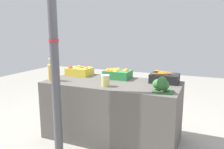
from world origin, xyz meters
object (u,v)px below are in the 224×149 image
object	(u,v)px
apple_crate	(79,71)
juice_bottle_cloudy	(56,73)
support_pole	(54,50)
orange_crate	(117,73)
carrot_crate	(165,78)
pickle_jar	(105,81)
broccoli_pile	(161,85)
juice_bottle_golden	(50,71)

from	to	relation	value
apple_crate	juice_bottle_cloudy	xyz separation A→B (m)	(-0.06, -0.48, 0.04)
support_pole	orange_crate	size ratio (longest dim) A/B	6.84
carrot_crate	orange_crate	bearing A→B (deg)	-179.64
support_pole	juice_bottle_cloudy	distance (m)	0.59
apple_crate	pickle_jar	bearing A→B (deg)	-35.91
pickle_jar	broccoli_pile	bearing A→B (deg)	2.90
support_pole	broccoli_pile	xyz separation A→B (m)	(1.12, 0.41, -0.38)
apple_crate	juice_bottle_golden	size ratio (longest dim) A/B	1.18
juice_bottle_golden	juice_bottle_cloudy	size ratio (longest dim) A/B	1.23
juice_bottle_cloudy	orange_crate	bearing A→B (deg)	35.49
apple_crate	carrot_crate	xyz separation A→B (m)	(1.30, 0.01, -0.01)
orange_crate	juice_bottle_cloudy	xyz separation A→B (m)	(-0.68, -0.49, 0.03)
juice_bottle_golden	juice_bottle_cloudy	distance (m)	0.10
broccoli_pile	carrot_crate	bearing A→B (deg)	95.55
juice_bottle_cloudy	apple_crate	bearing A→B (deg)	83.01
support_pole	pickle_jar	size ratio (longest dim) A/B	17.48
support_pole	broccoli_pile	size ratio (longest dim) A/B	10.24
apple_crate	juice_bottle_golden	distance (m)	0.51
support_pole	carrot_crate	distance (m)	1.44
support_pole	pickle_jar	xyz separation A→B (m)	(0.45, 0.38, -0.38)
broccoli_pile	juice_bottle_cloudy	bearing A→B (deg)	-178.65
carrot_crate	broccoli_pile	xyz separation A→B (m)	(0.04, -0.46, 0.02)
carrot_crate	broccoli_pile	world-z (taller)	broccoli_pile
support_pole	apple_crate	size ratio (longest dim) A/B	6.84
apple_crate	pickle_jar	xyz separation A→B (m)	(0.67, -0.49, 0.00)
support_pole	juice_bottle_golden	distance (m)	0.62
pickle_jar	juice_bottle_cloudy	bearing A→B (deg)	179.92
orange_crate	juice_bottle_cloudy	bearing A→B (deg)	-144.51
carrot_crate	broccoli_pile	distance (m)	0.46
carrot_crate	pickle_jar	distance (m)	0.80
orange_crate	broccoli_pile	xyz separation A→B (m)	(0.72, -0.46, 0.01)
support_pole	orange_crate	distance (m)	1.03
orange_crate	juice_bottle_golden	bearing A→B (deg)	-147.98
carrot_crate	juice_bottle_golden	world-z (taller)	juice_bottle_golden
apple_crate	orange_crate	xyz separation A→B (m)	(0.63, 0.00, 0.00)
juice_bottle_cloudy	pickle_jar	bearing A→B (deg)	-0.08
apple_crate	broccoli_pile	size ratio (longest dim) A/B	1.50
juice_bottle_cloudy	pickle_jar	size ratio (longest dim) A/B	1.76
broccoli_pile	juice_bottle_cloudy	world-z (taller)	juice_bottle_cloudy
orange_crate	juice_bottle_golden	distance (m)	0.92
juice_bottle_golden	pickle_jar	world-z (taller)	juice_bottle_golden
orange_crate	juice_bottle_golden	size ratio (longest dim) A/B	1.18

